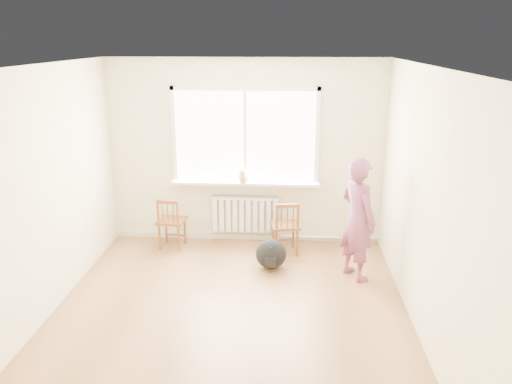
% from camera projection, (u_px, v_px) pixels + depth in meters
% --- Properties ---
extents(floor, '(4.50, 4.50, 0.00)m').
position_uv_depth(floor, '(229.00, 317.00, 5.51)').
color(floor, '#97653D').
rests_on(floor, ground).
extents(ceiling, '(4.50, 4.50, 0.00)m').
position_uv_depth(ceiling, '(225.00, 66.00, 4.71)').
color(ceiling, white).
rests_on(ceiling, back_wall).
extents(back_wall, '(4.00, 0.01, 2.70)m').
position_uv_depth(back_wall, '(245.00, 153.00, 7.25)').
color(back_wall, beige).
rests_on(back_wall, ground).
extents(window, '(2.12, 0.05, 1.42)m').
position_uv_depth(window, '(245.00, 132.00, 7.14)').
color(window, white).
rests_on(window, back_wall).
extents(windowsill, '(2.15, 0.22, 0.04)m').
position_uv_depth(windowsill, '(245.00, 183.00, 7.27)').
color(windowsill, white).
rests_on(windowsill, back_wall).
extents(radiator, '(1.00, 0.12, 0.55)m').
position_uv_depth(radiator, '(245.00, 214.00, 7.44)').
color(radiator, white).
rests_on(radiator, back_wall).
extents(heating_pipe, '(1.40, 0.04, 0.04)m').
position_uv_depth(heating_pipe, '(328.00, 237.00, 7.50)').
color(heating_pipe, silver).
rests_on(heating_pipe, back_wall).
extents(baseboard, '(4.00, 0.03, 0.08)m').
position_uv_depth(baseboard, '(246.00, 237.00, 7.63)').
color(baseboard, beige).
rests_on(baseboard, ground).
extents(chair_left, '(0.42, 0.40, 0.77)m').
position_uv_depth(chair_left, '(171.00, 223.00, 7.22)').
color(chair_left, brown).
rests_on(chair_left, floor).
extents(chair_right, '(0.45, 0.43, 0.79)m').
position_uv_depth(chair_right, '(286.00, 228.00, 7.02)').
color(chair_right, brown).
rests_on(chair_right, floor).
extents(person, '(0.63, 0.69, 1.57)m').
position_uv_depth(person, '(358.00, 219.00, 6.23)').
color(person, '#BE3F6B').
rests_on(person, floor).
extents(cat, '(0.17, 0.38, 0.25)m').
position_uv_depth(cat, '(243.00, 176.00, 7.16)').
color(cat, beige).
rests_on(cat, windowsill).
extents(backpack, '(0.47, 0.40, 0.41)m').
position_uv_depth(backpack, '(271.00, 254.00, 6.63)').
color(backpack, black).
rests_on(backpack, floor).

